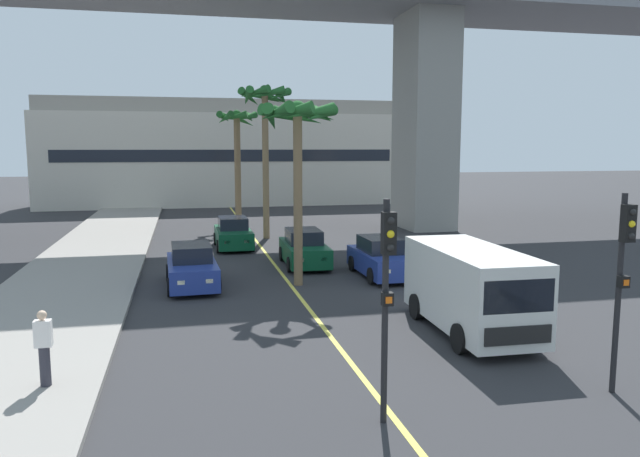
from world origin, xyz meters
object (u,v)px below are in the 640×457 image
Objects in this scene: car_queue_fourth at (381,258)px; palm_tree_mid_median at (237,135)px; car_queue_third at (192,267)px; traffic_light_right_far_corner at (623,266)px; palm_tree_far_median at (265,113)px; pedestrian_near_crosswalk at (44,347)px; car_queue_second at (304,249)px; traffic_light_median_near at (387,281)px; delivery_van at (471,287)px; car_queue_front at (233,234)px; palm_tree_near_median at (298,129)px.

palm_tree_mid_median is (-4.10, 17.70, 5.13)m from car_queue_fourth.
car_queue_third is at bearing -178.36° from car_queue_fourth.
traffic_light_right_far_corner is 23.88m from palm_tree_far_median.
traffic_light_right_far_corner reaches higher than pedestrian_near_crosswalk.
car_queue_second is 0.99× the size of traffic_light_median_near.
traffic_light_median_near is (-4.10, -4.81, 1.43)m from delivery_van.
car_queue_fourth is 2.54× the size of pedestrian_near_crosswalk.
car_queue_front is 8.61m from car_queue_third.
car_queue_front is 0.55× the size of palm_tree_mid_median.
palm_tree_near_median reaches higher than traffic_light_median_near.
traffic_light_median_near is at bearing -176.83° from traffic_light_right_far_corner.
car_queue_second and car_queue_third have the same top height.
car_queue_second is 5.70m from car_queue_third.
car_queue_front and car_queue_third have the same top height.
palm_tree_near_median is (-3.49, -0.79, 5.03)m from car_queue_fourth.
delivery_van is at bearing 103.03° from traffic_light_right_far_corner.
car_queue_third is at bearing 171.52° from palm_tree_near_median.
car_queue_second is at bearing 57.09° from pedestrian_near_crosswalk.
traffic_light_median_near is (-4.04, -12.39, 1.99)m from car_queue_fourth.
delivery_van is 6.48m from traffic_light_median_near.
car_queue_fourth is 14.13m from pedestrian_near_crosswalk.
pedestrian_near_crosswalk is (-5.31, -17.56, 0.28)m from car_queue_front.
pedestrian_near_crosswalk is (-6.41, -27.14, -4.86)m from palm_tree_mid_median.
traffic_light_right_far_corner is (1.05, -4.53, 1.43)m from delivery_van.
delivery_van is 0.71× the size of palm_tree_mid_median.
car_queue_front is at bearing 93.21° from traffic_light_median_near.
palm_tree_mid_median is at bearing 98.48° from palm_tree_far_median.
palm_tree_far_median reaches higher than pedestrian_near_crosswalk.
palm_tree_far_median is (1.00, -6.69, 1.09)m from palm_tree_mid_median.
traffic_light_right_far_corner is 30.42m from palm_tree_mid_median.
palm_tree_near_median is at bearing -104.39° from car_queue_second.
pedestrian_near_crosswalk is (-7.02, -8.65, -4.75)m from palm_tree_near_median.
palm_tree_near_median reaches higher than pedestrian_near_crosswalk.
car_queue_third and car_queue_fourth have the same top height.
car_queue_third is 7.37m from car_queue_fourth.
delivery_van is (5.25, -15.70, 0.57)m from car_queue_front.
pedestrian_near_crosswalk reaches higher than car_queue_third.
car_queue_second and car_queue_fourth have the same top height.
traffic_light_median_near reaches higher than pedestrian_near_crosswalk.
car_queue_second is 15.52m from traffic_light_right_far_corner.
traffic_light_median_near is 12.01m from palm_tree_near_median.
car_queue_third is 9.76m from pedestrian_near_crosswalk.
palm_tree_near_median reaches higher than car_queue_third.
car_queue_front is at bearing 116.53° from car_queue_second.
traffic_light_right_far_corner is (3.66, -14.95, 1.99)m from car_queue_second.
car_queue_front is 0.98× the size of traffic_light_median_near.
traffic_light_median_near is at bearing -74.73° from car_queue_third.
pedestrian_near_crosswalk reaches higher than car_queue_fourth.
car_queue_fourth is 0.98× the size of traffic_light_right_far_corner.
car_queue_third is 0.99× the size of traffic_light_right_far_corner.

